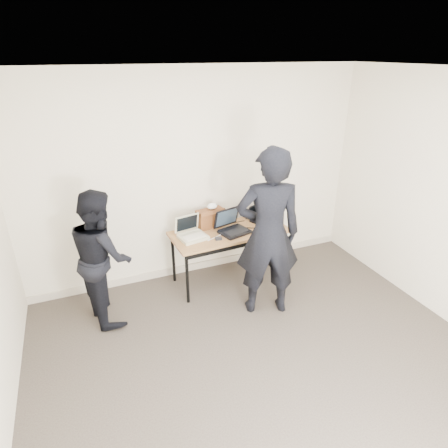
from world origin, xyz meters
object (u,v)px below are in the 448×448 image
laptop_center (232,226)px  person_observer (102,256)px  laptop_beige (192,234)px  person_typist (268,234)px  equipment_box (266,213)px  leather_satchel (210,218)px  desk (230,235)px  laptop_right (259,216)px

laptop_center → person_observer: person_observer is taller
laptop_beige → person_typist: size_ratio=0.19×
laptop_center → equipment_box: bearing=3.3°
laptop_center → person_observer: (-1.62, -0.15, -0.01)m
leather_satchel → person_observer: bearing=-174.7°
person_typist → equipment_box: bearing=-100.8°
equipment_box → person_observer: size_ratio=0.17×
equipment_box → laptop_center: bearing=-161.9°
leather_satchel → person_typist: 1.03m
desk → leather_satchel: size_ratio=3.99×
desk → equipment_box: 0.67m
desk → person_observer: (-1.59, -0.15, 0.11)m
laptop_center → leather_satchel: bearing=116.9°
leather_satchel → laptop_right: bearing=-13.8°
desk → person_typist: person_typist is taller
laptop_beige → laptop_right: 1.03m
laptop_beige → desk: bearing=-13.0°
equipment_box → laptop_beige: bearing=-171.4°
laptop_beige → laptop_center: bearing=-13.4°
person_typist → person_observer: 1.85m
laptop_beige → person_observer: person_observer is taller
laptop_right → person_observer: person_observer is taller
laptop_beige → person_observer: (-1.09, -0.17, 0.00)m
laptop_center → person_observer: 1.63m
laptop_right → laptop_beige: bearing=164.3°
desk → person_typist: (0.14, -0.74, 0.33)m
leather_satchel → laptop_beige: bearing=-157.3°
person_observer → leather_satchel: bearing=-86.1°
laptop_beige → person_observer: bearing=178.3°
desk → person_observer: person_observer is taller
laptop_center → laptop_right: laptop_center is taller
laptop_right → equipment_box: size_ratio=1.50×
laptop_beige → person_typist: person_typist is taller
laptop_beige → equipment_box: bearing=-2.2°
laptop_beige → equipment_box: size_ratio=1.47×
person_typist → person_observer: person_typist is taller
laptop_right → desk: bearing=174.6°
person_typist → person_observer: (-1.74, 0.59, -0.22)m
laptop_beige → laptop_center: 0.53m
laptop_center → leather_satchel: laptop_center is taller
equipment_box → leather_satchel: bearing=177.5°
laptop_center → leather_satchel: 0.32m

